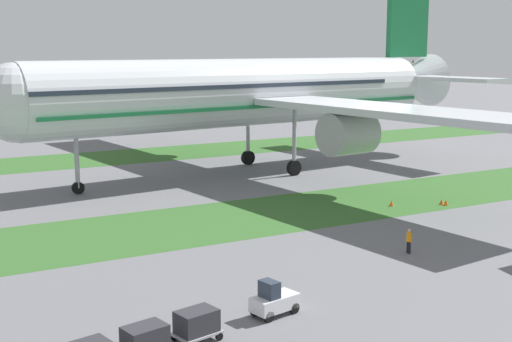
# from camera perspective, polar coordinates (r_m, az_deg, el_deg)

# --- Properties ---
(grass_strip_near) EXTENTS (320.00, 12.43, 0.01)m
(grass_strip_near) POSITION_cam_1_polar(r_m,az_deg,el_deg) (55.89, -5.60, -4.44)
(grass_strip_near) COLOR #336028
(grass_strip_near) RESTS_ON ground
(grass_strip_far) EXTENTS (320.00, 12.43, 0.01)m
(grass_strip_far) POSITION_cam_1_polar(r_m,az_deg,el_deg) (90.25, -15.00, 0.84)
(grass_strip_far) COLOR #336028
(grass_strip_far) RESTS_ON ground
(airliner) EXTENTS (60.05, 74.54, 25.62)m
(airliner) POSITION_cam_1_polar(r_m,az_deg,el_deg) (77.97, -0.40, 6.58)
(airliner) COLOR silver
(airliner) RESTS_ON ground
(baggage_tug) EXTENTS (2.81, 1.79, 1.97)m
(baggage_tug) POSITION_cam_1_polar(r_m,az_deg,el_deg) (37.15, 1.48, -10.68)
(baggage_tug) COLOR silver
(baggage_tug) RESTS_ON ground
(cargo_dolly_lead) EXTENTS (2.45, 1.91, 1.55)m
(cargo_dolly_lead) POSITION_cam_1_polar(r_m,az_deg,el_deg) (34.19, -4.94, -12.42)
(cargo_dolly_lead) COLOR #A3A3A8
(cargo_dolly_lead) RESTS_ON ground
(cargo_dolly_second) EXTENTS (2.45, 1.91, 1.55)m
(cargo_dolly_second) POSITION_cam_1_polar(r_m,az_deg,el_deg) (32.73, -9.18, -13.58)
(cargo_dolly_second) COLOR #A3A3A8
(cargo_dolly_second) RESTS_ON ground
(ground_crew_marshaller) EXTENTS (0.36, 0.55, 1.74)m
(ground_crew_marshaller) POSITION_cam_1_polar(r_m,az_deg,el_deg) (48.93, 12.56, -5.61)
(ground_crew_marshaller) COLOR black
(ground_crew_marshaller) RESTS_ON ground
(taxiway_marker_0) EXTENTS (0.44, 0.44, 0.51)m
(taxiway_marker_0) POSITION_cam_1_polar(r_m,az_deg,el_deg) (63.26, 11.18, -2.63)
(taxiway_marker_0) COLOR orange
(taxiway_marker_0) RESTS_ON ground
(taxiway_marker_1) EXTENTS (0.44, 0.44, 0.49)m
(taxiway_marker_1) POSITION_cam_1_polar(r_m,az_deg,el_deg) (64.85, 15.12, -2.49)
(taxiway_marker_1) COLOR orange
(taxiway_marker_1) RESTS_ON ground
(taxiway_marker_2) EXTENTS (0.44, 0.44, 0.51)m
(taxiway_marker_2) POSITION_cam_1_polar(r_m,az_deg,el_deg) (64.66, 15.48, -2.54)
(taxiway_marker_2) COLOR orange
(taxiway_marker_2) RESTS_ON ground
(distant_tree_line) EXTENTS (195.85, 10.46, 11.98)m
(distant_tree_line) POSITION_cam_1_polar(r_m,az_deg,el_deg) (135.17, -19.91, 6.28)
(distant_tree_line) COLOR #4C3823
(distant_tree_line) RESTS_ON ground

